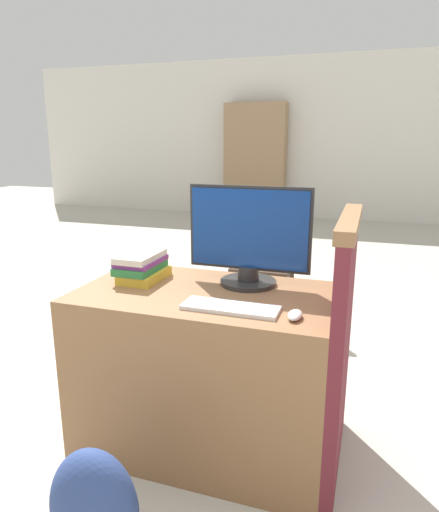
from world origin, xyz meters
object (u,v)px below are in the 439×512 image
object	(u,v)px
keyboard	(230,308)
monitor	(249,239)
book_stack	(142,267)
mouse	(295,315)
far_chair	(267,251)

from	to	relation	value
keyboard	monitor	bearing A→B (deg)	93.15
book_stack	mouse	bearing A→B (deg)	-18.56
keyboard	mouse	world-z (taller)	mouse
far_chair	mouse	bearing A→B (deg)	-71.97
monitor	keyboard	world-z (taller)	monitor
mouse	far_chair	bearing A→B (deg)	105.82
monitor	mouse	bearing A→B (deg)	-51.92
mouse	far_chair	distance (m)	1.92
keyboard	far_chair	world-z (taller)	far_chair
far_chair	keyboard	bearing A→B (deg)	-79.44
mouse	book_stack	size ratio (longest dim) A/B	0.39
mouse	book_stack	world-z (taller)	book_stack
keyboard	mouse	xyz separation A→B (m)	(0.25, -0.01, 0.01)
keyboard	far_chair	distance (m)	1.86
monitor	keyboard	size ratio (longest dim) A/B	1.47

